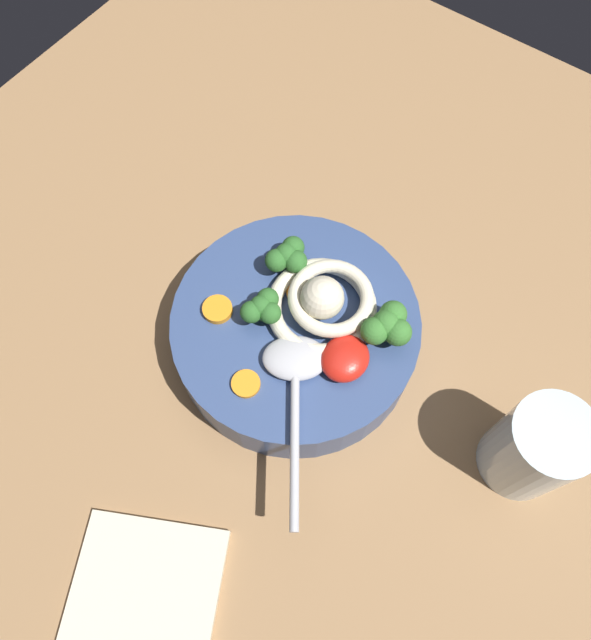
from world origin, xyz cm
name	(u,v)px	position (x,y,z in cm)	size (l,w,h in cm)	color
table_slab	(303,328)	(0.00, 0.00, 1.31)	(101.30, 101.30, 2.62)	#936D47
soup_bowl	(296,331)	(-2.28, -0.66, 5.47)	(23.94, 23.94, 5.52)	#334775
noodle_pile	(325,302)	(0.32, -2.17, 9.59)	(11.56, 11.33, 4.65)	beige
soup_spoon	(295,373)	(-6.82, -3.90, 8.94)	(15.98, 12.76, 1.60)	#B7B7BC
chili_sauce_dollop	(345,358)	(-3.17, -6.81, 9.21)	(4.77, 4.29, 2.15)	red
broccoli_floret_near_spoon	(388,326)	(1.18, -8.38, 10.62)	(5.01, 4.31, 3.96)	#7A9E60
broccoli_floret_center	(288,256)	(1.93, 3.29, 10.31)	(4.38, 3.77, 3.46)	#7A9E60
broccoli_floret_front	(262,308)	(-3.81, 1.99, 10.17)	(4.10, 3.53, 3.24)	#7A9E60
carrot_slice_extra_b	(300,290)	(0.50, 0.81, 8.41)	(2.04, 2.04, 0.54)	orange
carrot_slice_right	(218,309)	(-5.84, 5.91, 8.49)	(2.85, 2.85, 0.69)	orange
carrot_slice_beside_chili	(246,384)	(-10.12, -0.80, 8.37)	(2.64, 2.64, 0.46)	orange
drinking_glass	(536,446)	(0.20, -24.61, 7.89)	(7.31, 7.31, 10.55)	silver
folded_napkin	(141,608)	(-30.02, -4.48, 3.02)	(14.44, 12.64, 0.80)	beige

